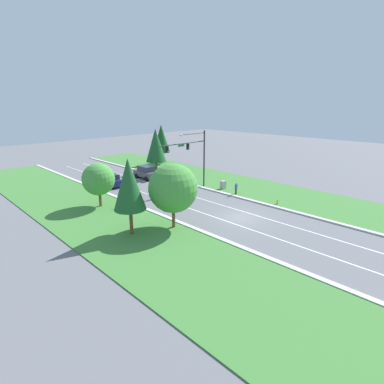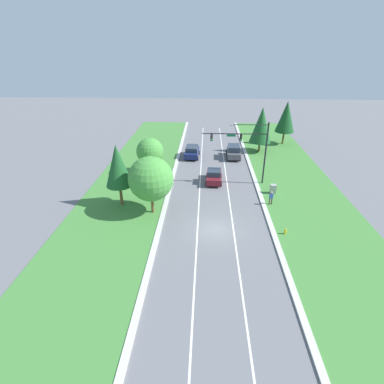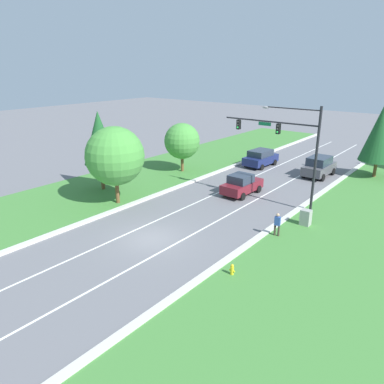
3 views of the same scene
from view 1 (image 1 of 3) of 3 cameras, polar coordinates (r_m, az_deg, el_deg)
name	(u,v)px [view 1 (image 1 of 3)]	position (r m, az deg, el deg)	size (l,w,h in m)	color
ground_plane	(240,218)	(32.67, 9.17, -4.86)	(160.00, 160.00, 0.00)	slate
curb_strip_right	(268,205)	(37.12, 14.35, -2.40)	(0.50, 90.00, 0.15)	beige
curb_strip_left	(204,233)	(28.58, 2.39, -7.72)	(0.50, 90.00, 0.15)	beige
grass_verge_right	(290,196)	(41.55, 18.11, -0.73)	(10.00, 90.00, 0.08)	#427F38
grass_verge_left	(161,251)	(25.38, -5.86, -11.21)	(10.00, 90.00, 0.08)	#427F38
lane_stripe_inner_left	(230,222)	(31.32, 7.21, -5.74)	(0.14, 81.00, 0.01)	white
lane_stripe_inner_right	(250,214)	(34.06, 10.97, -4.05)	(0.14, 81.00, 0.01)	white
traffic_signal_mast	(193,151)	(41.47, 0.14, 7.73)	(8.21, 0.41, 8.15)	black
graphite_suv	(146,172)	(49.23, -8.71, 3.79)	(2.30, 4.59, 2.09)	#4C4C51
burgundy_sedan	(170,189)	(39.82, -4.18, 0.63)	(2.21, 4.32, 1.84)	maroon
navy_suv	(109,180)	(45.70, -15.45, 2.24)	(2.48, 4.63, 1.88)	navy
utility_cabinet	(223,185)	(42.78, 5.93, 1.31)	(0.70, 0.60, 1.22)	#9E9E99
pedestrian	(236,188)	(40.37, 8.39, 0.76)	(0.41, 0.28, 1.69)	#42382D
fire_hydrant	(277,202)	(37.69, 15.95, -1.81)	(0.34, 0.20, 0.70)	gold
conifer_near_right_tree	(156,145)	(53.86, -6.91, 8.83)	(3.62, 3.62, 7.55)	brown
oak_near_left_tree	(173,188)	(28.53, -3.63, 0.72)	(4.75, 4.75, 6.43)	brown
conifer_far_right_tree	(161,139)	(60.52, -5.87, 10.10)	(3.40, 3.40, 7.79)	brown
oak_far_left_tree	(98,179)	(36.36, -17.40, 2.32)	(3.76, 3.76, 5.23)	brown
conifer_mid_left_tree	(129,185)	(27.32, -11.93, 1.39)	(2.94, 2.94, 7.22)	brown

